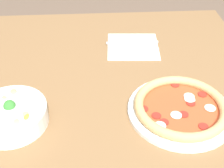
% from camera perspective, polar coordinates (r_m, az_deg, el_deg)
% --- Properties ---
extents(dining_table, '(1.25, 0.99, 0.73)m').
position_cam_1_polar(dining_table, '(0.97, 0.77, -8.33)').
color(dining_table, olive).
rests_on(dining_table, ground_plane).
extents(pizza, '(0.30, 0.30, 0.04)m').
position_cam_1_polar(pizza, '(0.90, 12.43, -4.28)').
color(pizza, white).
rests_on(pizza, dining_table).
extents(bowl, '(0.20, 0.20, 0.07)m').
position_cam_1_polar(bowl, '(0.88, -17.98, -5.28)').
color(bowl, white).
rests_on(bowl, dining_table).
extents(napkin, '(0.20, 0.20, 0.00)m').
position_cam_1_polar(napkin, '(1.18, 3.84, 6.89)').
color(napkin, white).
rests_on(napkin, dining_table).
extents(fork, '(0.02, 0.19, 0.00)m').
position_cam_1_polar(fork, '(1.15, 4.11, 6.33)').
color(fork, silver).
rests_on(fork, napkin).
extents(knife, '(0.02, 0.20, 0.01)m').
position_cam_1_polar(knife, '(1.20, 4.13, 7.62)').
color(knife, silver).
rests_on(knife, napkin).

